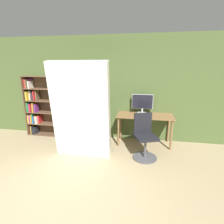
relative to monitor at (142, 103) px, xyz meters
The scene contains 7 objects.
ground_plane 2.99m from the monitor, 116.31° to the right, with size 16.00×16.00×0.00m, color #9E8966.
wall_back 1.30m from the monitor, behind, with size 8.00×0.06×2.70m.
desk 0.41m from the monitor, 64.42° to the right, with size 1.38×0.59×0.77m.
monitor is the anchor object (origin of this frame).
office_chair 1.06m from the monitor, 84.44° to the right, with size 0.57×0.57×0.97m.
bookshelf 2.92m from the monitor, behind, with size 0.85×0.33×1.68m.
mattress_near 1.63m from the monitor, 140.23° to the right, with size 1.22×0.41×2.05m.
Camera 1 is at (1.25, -1.87, 1.95)m, focal length 28.00 mm.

